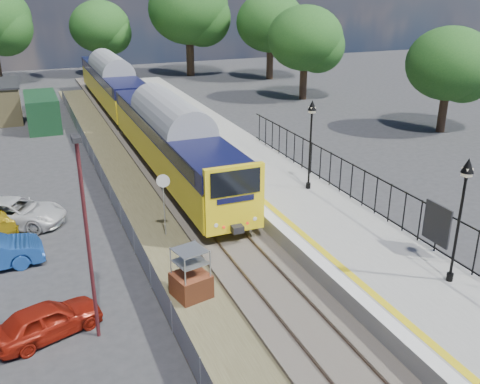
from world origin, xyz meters
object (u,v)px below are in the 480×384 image
victorian_lamp_south (464,192)px  car_red (47,320)px  speed_sign (164,194)px  carpark_lamp (87,229)px  car_white (15,213)px  brick_plinth (191,274)px  victorian_lamp_north (311,124)px  train (135,103)px

victorian_lamp_south → car_red: 14.40m
speed_sign → car_red: bearing=-116.6°
carpark_lamp → car_red: size_ratio=1.92×
carpark_lamp → car_white: 10.98m
speed_sign → brick_plinth: bearing=-77.8°
victorian_lamp_south → brick_plinth: size_ratio=2.32×
car_red → car_white: 9.64m
brick_plinth → speed_sign: (0.44, 5.32, 1.11)m
speed_sign → carpark_lamp: (-3.97, -6.40, 1.83)m
victorian_lamp_south → victorian_lamp_north: bearing=91.1°
victorian_lamp_south → brick_plinth: victorian_lamp_south is taller
victorian_lamp_south → speed_sign: bearing=131.3°
victorian_lamp_north → car_red: size_ratio=1.30×
train → car_red: (-8.00, -23.97, -1.74)m
car_red → car_white: (-0.85, 9.60, 0.06)m
train → car_red: 25.33m
victorian_lamp_south → train: bearing=101.4°
victorian_lamp_north → car_white: 14.92m
train → brick_plinth: train is taller
brick_plinth → carpark_lamp: bearing=-163.0°
train → car_red: bearing=-108.5°
car_red → brick_plinth: bearing=-104.6°
victorian_lamp_north → brick_plinth: 10.84m
victorian_lamp_north → train: (-5.30, 17.35, -1.96)m
car_red → car_white: car_white is taller
victorian_lamp_north → brick_plinth: size_ratio=2.32×
victorian_lamp_south → carpark_lamp: (-12.00, 2.76, -0.41)m
car_red → car_white: size_ratio=0.75×
brick_plinth → car_red: size_ratio=0.56×
train → carpark_lamp: bearing=-104.8°
victorian_lamp_south → car_red: (-13.50, 3.38, -3.70)m
car_red → car_white: bearing=-14.7°
victorian_lamp_north → train: bearing=107.0°
victorian_lamp_south → brick_plinth: 9.88m
car_white → car_red: bearing=-147.9°
car_white → brick_plinth: bearing=-120.2°
victorian_lamp_south → car_white: size_ratio=0.97×
brick_plinth → speed_sign: 5.45m
train → speed_sign: size_ratio=13.63×
brick_plinth → carpark_lamp: 4.72m
brick_plinth → speed_sign: bearing=85.3°
victorian_lamp_south → carpark_lamp: bearing=167.1°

